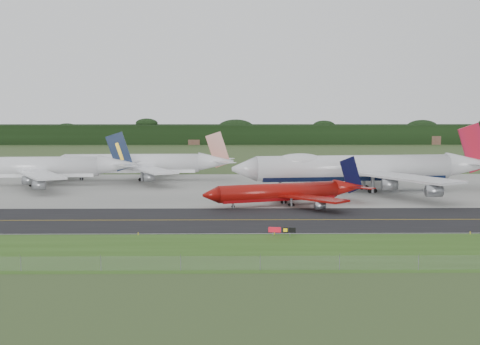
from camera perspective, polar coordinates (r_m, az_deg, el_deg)
name	(u,v)px	position (r m, az deg, el deg)	size (l,w,h in m)	color
ground	(278,217)	(149.19, 3.25, -3.79)	(600.00, 600.00, 0.00)	#364922
grass_verge	(292,251)	(114.95, 4.46, -6.71)	(400.00, 30.00, 0.01)	#315318
taxiway	(279,220)	(145.26, 3.36, -4.05)	(400.00, 32.00, 0.02)	black
apron	(266,188)	(199.56, 2.23, -1.33)	(400.00, 78.00, 0.01)	gray
taxiway_centreline	(279,220)	(145.26, 3.36, -4.04)	(400.00, 0.40, 0.00)	gold
taxiway_edge_line	(285,233)	(130.06, 3.84, -5.21)	(400.00, 0.25, 0.00)	silver
perimeter_fence	(300,263)	(102.10, 5.13, -7.69)	(320.00, 0.10, 320.00)	slate
horizon_treeline	(248,135)	(421.07, 0.67, 3.21)	(700.00, 25.00, 12.00)	black
jet_ba_747	(363,168)	(194.29, 10.44, 0.36)	(78.05, 64.25, 19.62)	silver
jet_red_737	(287,192)	(166.03, 4.06, -1.68)	(42.24, 33.48, 11.72)	maroon
jet_navy_gold	(34,168)	(215.32, -17.16, 0.39)	(63.97, 55.63, 16.50)	silver
jet_star_tail	(142,164)	(221.75, -8.36, 0.72)	(60.74, 50.94, 16.05)	white
taxiway_sign	(282,230)	(127.18, 3.59, -4.92)	(5.14, 1.01, 1.73)	slate
edge_marker_left	(138,234)	(129.87, -8.68, -5.19)	(0.16, 0.16, 0.50)	yellow
edge_marker_center	(274,233)	(128.89, 2.95, -5.21)	(0.16, 0.16, 0.50)	yellow
edge_marker_right	(470,233)	(136.62, 19.05, -4.89)	(0.16, 0.16, 0.50)	yellow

